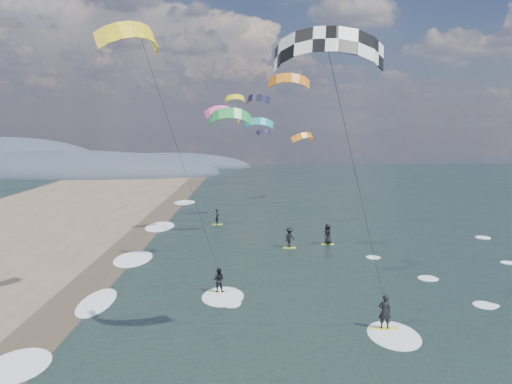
{
  "coord_description": "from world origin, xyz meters",
  "views": [
    {
      "loc": [
        -1.1,
        -18.0,
        10.64
      ],
      "look_at": [
        -1.0,
        12.0,
        7.0
      ],
      "focal_mm": 40.0,
      "sensor_mm": 36.0,
      "label": 1
    }
  ],
  "objects": [
    {
      "name": "shoreline_surf",
      "position": [
        -10.8,
        14.75,
        0.0
      ],
      "size": [
        2.4,
        79.4,
        0.11
      ],
      "color": "white",
      "rests_on": "ground"
    },
    {
      "name": "far_kitesurfers",
      "position": [
        2.15,
        32.09,
        0.9
      ],
      "size": [
        11.49,
        12.31,
        1.85
      ],
      "color": "yellow",
      "rests_on": "ground"
    },
    {
      "name": "wet_sand_strip",
      "position": [
        -12.0,
        10.0,
        0.0
      ],
      "size": [
        3.0,
        240.0,
        0.0
      ],
      "primitive_type": "cube",
      "color": "#382D23",
      "rests_on": "ground"
    },
    {
      "name": "bg_kite_field",
      "position": [
        -0.14,
        54.63,
        11.74
      ],
      "size": [
        13.46,
        68.72,
        6.89
      ],
      "color": "orange",
      "rests_on": "ground"
    },
    {
      "name": "kitesurfer_near_b",
      "position": [
        -5.62,
        12.74,
        10.28
      ],
      "size": [
        6.83,
        9.03,
        16.1
      ],
      "color": "yellow",
      "rests_on": "ground"
    },
    {
      "name": "coastal_hills",
      "position": [
        -44.84,
        107.86,
        0.0
      ],
      "size": [
        80.0,
        41.0,
        15.0
      ],
      "color": "#3D4756",
      "rests_on": "ground"
    },
    {
      "name": "kitesurfer_near_a",
      "position": [
        2.44,
        5.46,
        11.29
      ],
      "size": [
        7.92,
        8.68,
        14.88
      ],
      "color": "yellow",
      "rests_on": "ground"
    }
  ]
}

